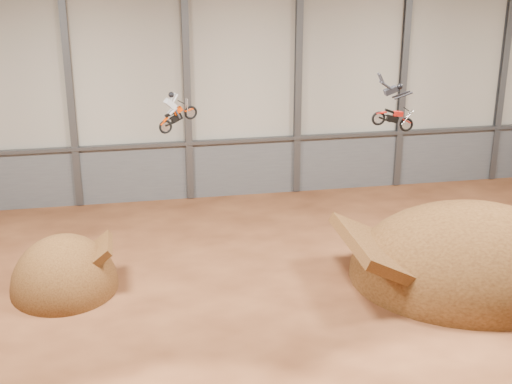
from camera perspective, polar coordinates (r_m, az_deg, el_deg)
The scene contains 13 objects.
floor at distance 31.35m, azimuth 3.64°, elevation -9.46°, with size 40.00×40.00×0.00m, color #512815.
back_wall at distance 42.82m, azimuth -1.07°, elevation 8.70°, with size 40.00×0.10×14.00m, color #AEA79A.
lower_band_back at distance 44.05m, azimuth -1.00°, elevation 1.96°, with size 39.80×0.18×3.50m, color #585A60.
steel_rail at distance 43.39m, azimuth -0.98°, elevation 4.16°, with size 39.80×0.35×0.20m, color #47494F.
steel_column_1 at distance 42.17m, azimuth -14.68°, elevation 7.88°, with size 0.40×0.36×13.90m, color #47494F.
steel_column_2 at distance 42.21m, azimuth -5.54°, elevation 8.44°, with size 0.40×0.36×13.90m, color #47494F.
steel_column_3 at distance 43.29m, azimuth 3.38°, elevation 8.79°, with size 0.40×0.36×13.90m, color #47494F.
steel_column_4 at distance 45.34m, azimuth 11.69°, elevation 8.93°, with size 0.40×0.36×13.90m, color #47494F.
steel_column_5 at distance 48.22m, azimuth 19.15°, elevation 8.89°, with size 0.40×0.36×13.90m, color #47494F.
takeoff_ramp at distance 34.34m, azimuth -15.02°, elevation -7.38°, with size 4.88×5.63×4.88m, color #412510.
landing_ramp at distance 35.79m, azimuth 16.71°, elevation -6.38°, with size 11.63×10.29×6.71m, color #412510.
fmx_rider_a at distance 34.07m, azimuth -6.09°, elevation 6.83°, with size 2.07×0.79×1.87m, color #D63600, non-canonical shape.
fmx_rider_b at distance 32.50m, azimuth 10.83°, elevation 6.98°, with size 2.66×0.76×2.28m, color red, non-canonical shape.
Camera 1 is at (-6.93, -26.41, 15.40)m, focal length 50.00 mm.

